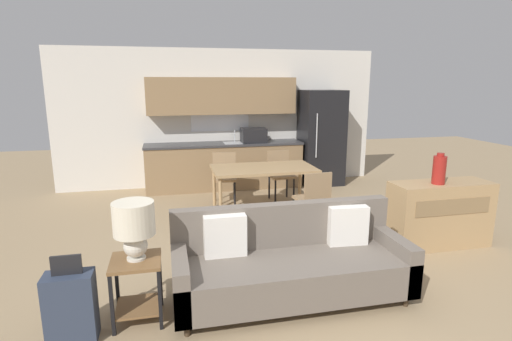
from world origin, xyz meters
name	(u,v)px	position (x,y,z in m)	size (l,w,h in m)	color
ground_plane	(290,298)	(0.00, 0.00, 0.00)	(20.00, 20.00, 0.00)	#9E8460
wall_back	(221,118)	(0.00, 4.63, 1.35)	(6.40, 0.07, 2.70)	silver
kitchen_counter	(225,145)	(0.01, 4.33, 0.84)	(3.06, 0.65, 2.15)	#8E704C
refrigerator	(321,138)	(1.98, 4.22, 0.95)	(0.82, 0.75, 1.91)	black
dining_table	(263,171)	(0.34, 2.49, 0.71)	(1.58, 0.87, 0.77)	tan
couch	(290,264)	(0.00, 0.04, 0.34)	(2.23, 0.80, 0.88)	#3D2D1E
side_table	(137,280)	(-1.41, -0.04, 0.38)	(0.42, 0.42, 0.57)	brown
table_lamp	(134,224)	(-1.40, -0.03, 0.88)	(0.35, 0.35, 0.51)	silver
credenza	(439,214)	(2.25, 0.84, 0.42)	(1.28, 0.46, 0.83)	tan
vase	(439,170)	(2.14, 0.79, 1.01)	(0.16, 0.16, 0.38)	maroon
dining_chair_near_right	(313,197)	(0.85, 1.65, 0.49)	(0.46, 0.46, 0.87)	#997A56
dining_chair_far_right	(280,172)	(0.84, 3.27, 0.49)	(0.45, 0.45, 0.87)	#997A56
dining_chair_far_left	(224,175)	(-0.15, 3.29, 0.49)	(0.48, 0.48, 0.87)	#997A56
suitcase	(71,307)	(-1.91, -0.22, 0.30)	(0.38, 0.22, 0.74)	#2D384C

